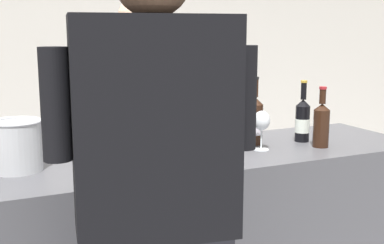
# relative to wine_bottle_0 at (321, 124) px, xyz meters

# --- Properties ---
(wall_back) EXTENTS (8.00, 0.10, 2.80)m
(wall_back) POSITION_rel_wine_bottle_0_xyz_m (-0.61, 2.73, 0.35)
(wall_back) COLOR beige
(wall_back) RESTS_ON ground_plane
(wine_bottle_0) EXTENTS (0.08, 0.08, 0.30)m
(wine_bottle_0) POSITION_rel_wine_bottle_0_xyz_m (0.00, 0.00, 0.00)
(wine_bottle_0) COLOR black
(wine_bottle_0) RESTS_ON counter
(wine_bottle_1) EXTENTS (0.08, 0.08, 0.32)m
(wine_bottle_1) POSITION_rel_wine_bottle_0_xyz_m (-0.65, -0.06, 0.00)
(wine_bottle_1) COLOR black
(wine_bottle_1) RESTS_ON counter
(wine_bottle_2) EXTENTS (0.08, 0.08, 0.34)m
(wine_bottle_2) POSITION_rel_wine_bottle_0_xyz_m (-0.75, -0.05, 0.01)
(wine_bottle_2) COLOR black
(wine_bottle_2) RESTS_ON counter
(wine_bottle_3) EXTENTS (0.08, 0.08, 0.34)m
(wine_bottle_3) POSITION_rel_wine_bottle_0_xyz_m (-0.44, 0.33, 0.00)
(wine_bottle_3) COLOR black
(wine_bottle_3) RESTS_ON counter
(wine_bottle_4) EXTENTS (0.08, 0.08, 0.34)m
(wine_bottle_4) POSITION_rel_wine_bottle_0_xyz_m (-0.27, 0.18, 0.00)
(wine_bottle_4) COLOR black
(wine_bottle_4) RESTS_ON counter
(wine_bottle_5) EXTENTS (0.08, 0.08, 0.33)m
(wine_bottle_5) POSITION_rel_wine_bottle_0_xyz_m (-1.10, 0.26, 0.01)
(wine_bottle_5) COLOR black
(wine_bottle_5) RESTS_ON counter
(wine_bottle_6) EXTENTS (0.07, 0.07, 0.34)m
(wine_bottle_6) POSITION_rel_wine_bottle_0_xyz_m (-0.42, 0.14, 0.01)
(wine_bottle_6) COLOR black
(wine_bottle_6) RESTS_ON counter
(wine_bottle_7) EXTENTS (0.07, 0.07, 0.31)m
(wine_bottle_7) POSITION_rel_wine_bottle_0_xyz_m (-0.01, 0.14, -0.01)
(wine_bottle_7) COLOR black
(wine_bottle_7) RESTS_ON counter
(wine_glass) EXTENTS (0.08, 0.08, 0.19)m
(wine_glass) POSITION_rel_wine_bottle_0_xyz_m (-0.30, 0.06, 0.02)
(wine_glass) COLOR silver
(wine_glass) RESTS_ON counter
(ice_bucket) EXTENTS (0.21, 0.21, 0.21)m
(ice_bucket) POSITION_rel_wine_bottle_0_xyz_m (-1.39, 0.17, -0.01)
(ice_bucket) COLOR silver
(ice_bucket) RESTS_ON counter
(person_server) EXTENTS (0.57, 0.32, 1.68)m
(person_server) POSITION_rel_wine_bottle_0_xyz_m (-0.67, 0.77, -0.23)
(person_server) COLOR black
(person_server) RESTS_ON ground_plane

